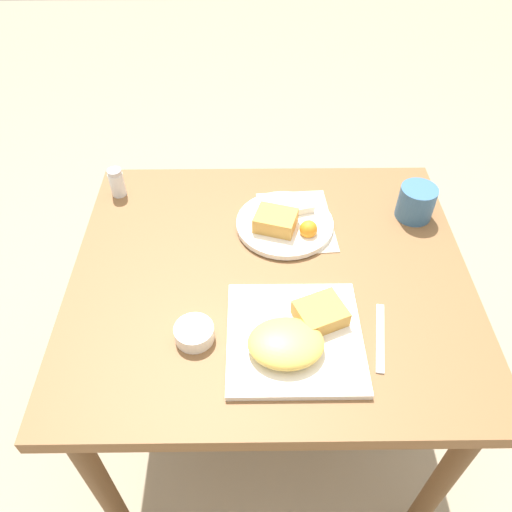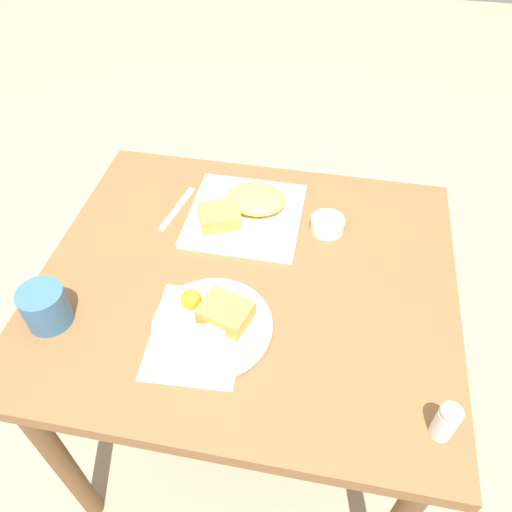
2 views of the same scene
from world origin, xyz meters
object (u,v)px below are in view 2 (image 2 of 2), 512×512
at_px(plate_oval_far, 213,322).
at_px(coffee_mug, 45,307).
at_px(plate_square_near, 246,209).
at_px(sauce_ramekin, 327,224).
at_px(salt_shaker, 445,423).
at_px(butter_knife, 177,209).

relative_size(plate_oval_far, coffee_mug, 2.65).
distance_m(plate_square_near, sauce_ramekin, 0.20).
bearing_deg(sauce_ramekin, coffee_mug, 35.11).
xyz_separation_m(plate_oval_far, sauce_ramekin, (-0.20, -0.33, -0.00)).
xyz_separation_m(salt_shaker, butter_knife, (0.62, -0.48, -0.03)).
height_order(plate_oval_far, coffee_mug, coffee_mug).
xyz_separation_m(plate_square_near, sauce_ramekin, (-0.20, 0.01, -0.00)).
height_order(plate_square_near, coffee_mug, coffee_mug).
height_order(butter_knife, coffee_mug, coffee_mug).
bearing_deg(salt_shaker, sauce_ramekin, -63.16).
distance_m(plate_oval_far, coffee_mug, 0.34).
bearing_deg(plate_square_near, butter_knife, 3.00).
distance_m(plate_square_near, butter_knife, 0.18).
bearing_deg(salt_shaker, plate_oval_far, -17.68).
bearing_deg(sauce_ramekin, plate_oval_far, 58.92).
bearing_deg(butter_knife, sauce_ramekin, 99.99).
xyz_separation_m(plate_oval_far, salt_shaker, (-0.44, 0.14, 0.02)).
relative_size(butter_knife, coffee_mug, 1.86).
bearing_deg(plate_square_near, plate_oval_far, 90.44).
bearing_deg(butter_knife, plate_square_near, 103.60).
distance_m(plate_square_near, coffee_mug, 0.51).
distance_m(plate_oval_far, butter_knife, 0.38).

